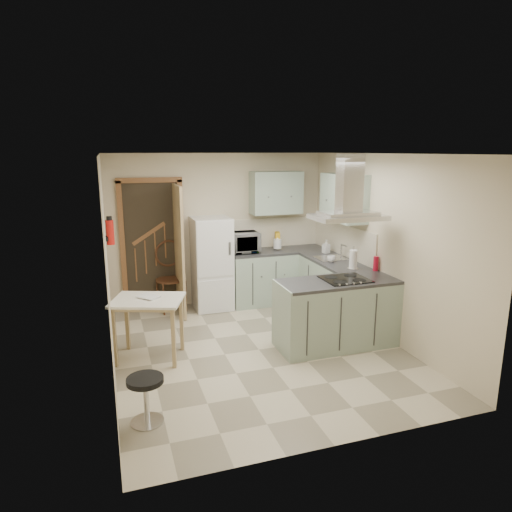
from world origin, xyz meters
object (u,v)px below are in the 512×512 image
object	(u,v)px
stool	(146,400)
fridge	(212,264)
extractor_hood	(348,217)
drop_leaf_table	(149,329)
microwave	(240,243)
bentwood_chair	(171,280)
peninsula	(337,313)

from	to	relation	value
stool	fridge	bearing A→B (deg)	66.08
stool	extractor_hood	bearing A→B (deg)	21.14
fridge	drop_leaf_table	bearing A→B (deg)	-126.04
microwave	bentwood_chair	bearing A→B (deg)	175.37
extractor_hood	drop_leaf_table	xyz separation A→B (m)	(-2.49, 0.38, -1.33)
drop_leaf_table	microwave	size ratio (longest dim) A/B	1.39
peninsula	microwave	distance (m)	2.20
peninsula	drop_leaf_table	distance (m)	2.42
bentwood_chair	stool	distance (m)	3.19
extractor_hood	drop_leaf_table	distance (m)	2.85
fridge	stool	size ratio (longest dim) A/B	3.21
extractor_hood	bentwood_chair	xyz separation A→B (m)	(-1.98, 2.07, -1.21)
drop_leaf_table	microwave	xyz separation A→B (m)	(1.65, 1.60, 0.68)
microwave	drop_leaf_table	bearing A→B (deg)	-135.84
fridge	microwave	bearing A→B (deg)	0.25
drop_leaf_table	microwave	world-z (taller)	microwave
peninsula	microwave	xyz separation A→B (m)	(-0.74, 1.98, 0.62)
fridge	bentwood_chair	distance (m)	0.71
fridge	peninsula	bearing A→B (deg)	-58.26
fridge	microwave	distance (m)	0.58
peninsula	extractor_hood	size ratio (longest dim) A/B	1.72
peninsula	stool	world-z (taller)	peninsula
bentwood_chair	microwave	xyz separation A→B (m)	(1.14, -0.09, 0.55)
extractor_hood	microwave	size ratio (longest dim) A/B	1.51
drop_leaf_table	stool	size ratio (longest dim) A/B	1.77
peninsula	extractor_hood	distance (m)	1.27
extractor_hood	bentwood_chair	size ratio (longest dim) A/B	0.88
peninsula	bentwood_chair	xyz separation A→B (m)	(-1.88, 2.07, 0.06)
bentwood_chair	fridge	bearing A→B (deg)	-17.55
fridge	stool	world-z (taller)	fridge
drop_leaf_table	stool	bearing A→B (deg)	-76.79
fridge	bentwood_chair	xyz separation A→B (m)	(-0.66, 0.09, -0.24)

